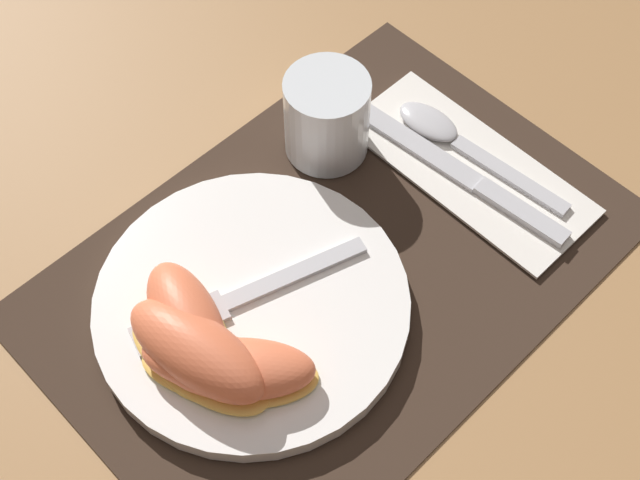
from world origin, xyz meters
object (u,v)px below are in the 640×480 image
object	(u,v)px
citrus_wedge_1	(196,351)
knife	(463,175)
juice_glass	(327,120)
citrus_wedge_2	(214,364)
fork	(234,300)
citrus_wedge_0	(188,323)
spoon	(450,136)
citrus_wedge_3	(241,370)
plate	(252,305)

from	to	relation	value
citrus_wedge_1	knife	bearing A→B (deg)	-3.93
juice_glass	citrus_wedge_2	bearing A→B (deg)	-154.24
fork	citrus_wedge_1	distance (m)	0.06
juice_glass	citrus_wedge_0	xyz separation A→B (m)	(-0.21, -0.07, -0.00)
spoon	citrus_wedge_3	size ratio (longest dim) A/B	1.53
juice_glass	citrus_wedge_1	size ratio (longest dim) A/B	0.60
plate	knife	world-z (taller)	plate
juice_glass	knife	world-z (taller)	juice_glass
plate	fork	xyz separation A→B (m)	(-0.01, 0.01, 0.01)
plate	citrus_wedge_0	world-z (taller)	citrus_wedge_0
plate	citrus_wedge_2	size ratio (longest dim) A/B	2.02
juice_glass	fork	xyz separation A→B (m)	(-0.17, -0.07, -0.02)
spoon	citrus_wedge_2	xyz separation A→B (m)	(-0.30, -0.03, 0.02)
citrus_wedge_2	plate	bearing A→B (deg)	24.81
citrus_wedge_1	citrus_wedge_3	bearing A→B (deg)	-64.73
spoon	plate	bearing A→B (deg)	-178.85
spoon	citrus_wedge_0	size ratio (longest dim) A/B	1.46
citrus_wedge_1	citrus_wedge_2	world-z (taller)	citrus_wedge_1
spoon	citrus_wedge_1	bearing A→B (deg)	-176.77
knife	citrus_wedge_0	size ratio (longest dim) A/B	1.80
juice_glass	spoon	distance (m)	0.11
plate	juice_glass	distance (m)	0.18
plate	fork	bearing A→B (deg)	140.63
fork	citrus_wedge_2	distance (m)	0.06
citrus_wedge_1	juice_glass	bearing A→B (deg)	22.08
fork	citrus_wedge_0	world-z (taller)	citrus_wedge_0
juice_glass	citrus_wedge_2	xyz separation A→B (m)	(-0.22, -0.11, -0.00)
fork	citrus_wedge_1	bearing A→B (deg)	-158.87
plate	spoon	world-z (taller)	plate
juice_glass	citrus_wedge_0	distance (m)	0.22
citrus_wedge_0	citrus_wedge_1	bearing A→B (deg)	-115.70
knife	citrus_wedge_2	world-z (taller)	citrus_wedge_2
plate	spoon	size ratio (longest dim) A/B	1.40
citrus_wedge_1	citrus_wedge_2	size ratio (longest dim) A/B	1.08
citrus_wedge_2	citrus_wedge_3	world-z (taller)	same
juice_glass	citrus_wedge_1	xyz separation A→B (m)	(-0.23, -0.09, 0.00)
plate	citrus_wedge_2	xyz separation A→B (m)	(-0.06, -0.03, 0.02)
citrus_wedge_1	citrus_wedge_3	size ratio (longest dim) A/B	1.14
citrus_wedge_0	citrus_wedge_3	distance (m)	0.06
citrus_wedge_3	plate	bearing A→B (deg)	42.52
spoon	citrus_wedge_3	bearing A→B (deg)	-170.35
citrus_wedge_2	juice_glass	bearing A→B (deg)	25.76
spoon	citrus_wedge_0	xyz separation A→B (m)	(-0.30, 0.01, 0.03)
fork	citrus_wedge_1	xyz separation A→B (m)	(-0.05, -0.02, 0.02)
juice_glass	citrus_wedge_3	distance (m)	0.24
spoon	citrus_wedge_2	distance (m)	0.31
juice_glass	fork	world-z (taller)	juice_glass
juice_glass	citrus_wedge_1	world-z (taller)	juice_glass
knife	citrus_wedge_3	world-z (taller)	citrus_wedge_3
juice_glass	citrus_wedge_0	bearing A→B (deg)	-162.37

